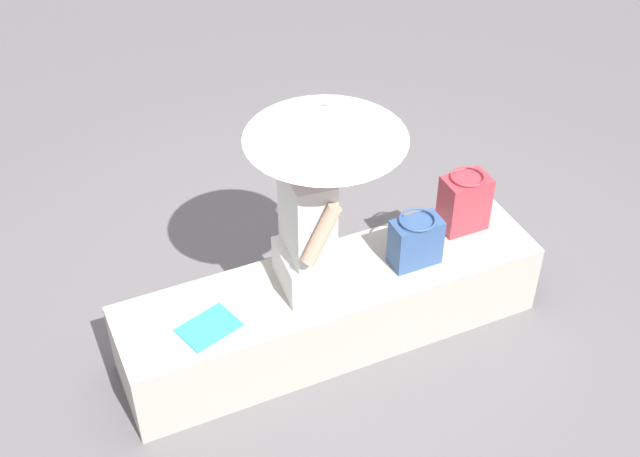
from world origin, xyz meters
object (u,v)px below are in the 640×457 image
Objects in this scene: person_seated at (307,225)px; tote_bag_canvas at (416,241)px; magazine at (209,327)px; parasol at (326,122)px; handbag_black at (464,202)px.

person_seated is 0.64m from tote_bag_canvas.
tote_bag_canvas reaches higher than magazine.
tote_bag_canvas is at bearing -16.99° from magazine.
magazine is (-0.66, -0.08, -0.96)m from parasol.
handbag_black is 1.24× the size of magazine.
person_seated is 3.21× the size of magazine.
person_seated reaches higher than tote_bag_canvas.
tote_bag_canvas is 1.17m from magazine.
magazine is at bearing -172.88° from parasol.
handbag_black is at bearing 21.46° from tote_bag_canvas.
person_seated reaches higher than handbag_black.
parasol is 3.73× the size of tote_bag_canvas.
handbag_black is at bearing -11.59° from magazine.
parasol is 3.88× the size of magazine.
magazine is at bearing -173.61° from handbag_black.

